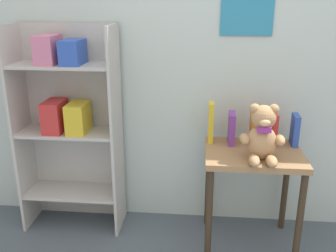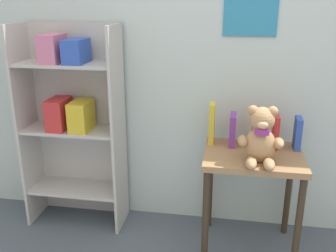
{
  "view_description": "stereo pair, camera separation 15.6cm",
  "coord_description": "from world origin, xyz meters",
  "px_view_note": "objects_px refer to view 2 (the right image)",
  "views": [
    {
      "loc": [
        -0.08,
        -0.94,
        1.5
      ],
      "look_at": [
        -0.28,
        1.19,
        0.77
      ],
      "focal_mm": 40.0,
      "sensor_mm": 36.0,
      "label": 1
    },
    {
      "loc": [
        0.07,
        -0.92,
        1.5
      ],
      "look_at": [
        -0.28,
        1.19,
        0.77
      ],
      "focal_mm": 40.0,
      "sensor_mm": 36.0,
      "label": 2
    }
  ],
  "objects_px": {
    "display_table": "(252,171)",
    "teddy_bear": "(261,138)",
    "book_standing_red": "(276,131)",
    "book_standing_purple": "(233,130)",
    "book_standing_blue": "(298,133)",
    "book_standing_orange": "(254,131)",
    "bookshelf_side": "(73,115)",
    "book_standing_yellow": "(212,123)"
  },
  "relations": [
    {
      "from": "book_standing_orange",
      "to": "book_standing_purple",
      "type": "bearing_deg",
      "value": -173.61
    },
    {
      "from": "display_table",
      "to": "book_standing_purple",
      "type": "relative_size",
      "value": 3.3
    },
    {
      "from": "book_standing_purple",
      "to": "book_standing_red",
      "type": "bearing_deg",
      "value": 2.43
    },
    {
      "from": "teddy_bear",
      "to": "book_standing_red",
      "type": "relative_size",
      "value": 1.59
    },
    {
      "from": "display_table",
      "to": "book_standing_red",
      "type": "height_order",
      "value": "book_standing_red"
    },
    {
      "from": "book_standing_yellow",
      "to": "book_standing_orange",
      "type": "xyz_separation_m",
      "value": [
        0.25,
        -0.0,
        -0.03
      ]
    },
    {
      "from": "book_standing_blue",
      "to": "book_standing_orange",
      "type": "bearing_deg",
      "value": 178.98
    },
    {
      "from": "bookshelf_side",
      "to": "teddy_bear",
      "type": "relative_size",
      "value": 4.23
    },
    {
      "from": "book_standing_purple",
      "to": "book_standing_red",
      "type": "relative_size",
      "value": 0.97
    },
    {
      "from": "teddy_bear",
      "to": "book_standing_red",
      "type": "distance_m",
      "value": 0.28
    },
    {
      "from": "bookshelf_side",
      "to": "book_standing_red",
      "type": "height_order",
      "value": "bookshelf_side"
    },
    {
      "from": "bookshelf_side",
      "to": "book_standing_red",
      "type": "xyz_separation_m",
      "value": [
        1.3,
        -0.04,
        -0.02
      ]
    },
    {
      "from": "book_standing_orange",
      "to": "book_standing_red",
      "type": "relative_size",
      "value": 0.91
    },
    {
      "from": "book_standing_purple",
      "to": "bookshelf_side",
      "type": "bearing_deg",
      "value": 178.47
    },
    {
      "from": "book_standing_purple",
      "to": "book_standing_orange",
      "type": "relative_size",
      "value": 1.06
    },
    {
      "from": "book_standing_orange",
      "to": "book_standing_red",
      "type": "distance_m",
      "value": 0.13
    },
    {
      "from": "teddy_bear",
      "to": "book_standing_blue",
      "type": "relative_size",
      "value": 1.66
    },
    {
      "from": "display_table",
      "to": "teddy_bear",
      "type": "height_order",
      "value": "teddy_bear"
    },
    {
      "from": "book_standing_purple",
      "to": "book_standing_orange",
      "type": "height_order",
      "value": "book_standing_purple"
    },
    {
      "from": "book_standing_red",
      "to": "display_table",
      "type": "bearing_deg",
      "value": -134.89
    },
    {
      "from": "display_table",
      "to": "book_standing_yellow",
      "type": "relative_size",
      "value": 2.55
    },
    {
      "from": "teddy_bear",
      "to": "book_standing_orange",
      "type": "xyz_separation_m",
      "value": [
        -0.02,
        0.26,
        -0.05
      ]
    },
    {
      "from": "bookshelf_side",
      "to": "teddy_bear",
      "type": "xyz_separation_m",
      "value": [
        1.19,
        -0.29,
        0.02
      ]
    },
    {
      "from": "book_standing_purple",
      "to": "book_standing_orange",
      "type": "bearing_deg",
      "value": 7.65
    },
    {
      "from": "book_standing_yellow",
      "to": "book_standing_blue",
      "type": "xyz_separation_m",
      "value": [
        0.51,
        -0.02,
        -0.03
      ]
    },
    {
      "from": "display_table",
      "to": "teddy_bear",
      "type": "distance_m",
      "value": 0.29
    },
    {
      "from": "book_standing_red",
      "to": "book_standing_orange",
      "type": "bearing_deg",
      "value": 176.47
    },
    {
      "from": "book_standing_orange",
      "to": "book_standing_blue",
      "type": "distance_m",
      "value": 0.26
    },
    {
      "from": "bookshelf_side",
      "to": "book_standing_purple",
      "type": "relative_size",
      "value": 6.96
    },
    {
      "from": "book_standing_blue",
      "to": "book_standing_red",
      "type": "bearing_deg",
      "value": -179.86
    },
    {
      "from": "display_table",
      "to": "book_standing_red",
      "type": "distance_m",
      "value": 0.28
    },
    {
      "from": "book_standing_orange",
      "to": "book_standing_blue",
      "type": "xyz_separation_m",
      "value": [
        0.25,
        -0.01,
        0.0
      ]
    },
    {
      "from": "book_standing_yellow",
      "to": "book_standing_blue",
      "type": "distance_m",
      "value": 0.51
    },
    {
      "from": "bookshelf_side",
      "to": "book_standing_red",
      "type": "relative_size",
      "value": 6.72
    },
    {
      "from": "book_standing_purple",
      "to": "book_standing_red",
      "type": "xyz_separation_m",
      "value": [
        0.25,
        0.01,
        0.0
      ]
    },
    {
      "from": "teddy_bear",
      "to": "book_standing_blue",
      "type": "distance_m",
      "value": 0.34
    },
    {
      "from": "display_table",
      "to": "book_standing_yellow",
      "type": "xyz_separation_m",
      "value": [
        -0.25,
        0.14,
        0.24
      ]
    },
    {
      "from": "bookshelf_side",
      "to": "book_standing_blue",
      "type": "relative_size",
      "value": 7.03
    },
    {
      "from": "book_standing_yellow",
      "to": "book_standing_red",
      "type": "bearing_deg",
      "value": -1.89
    },
    {
      "from": "teddy_bear",
      "to": "book_standing_yellow",
      "type": "bearing_deg",
      "value": 136.38
    },
    {
      "from": "book_standing_purple",
      "to": "teddy_bear",
      "type": "bearing_deg",
      "value": -57.67
    },
    {
      "from": "book_standing_blue",
      "to": "display_table",
      "type": "bearing_deg",
      "value": -152.53
    }
  ]
}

